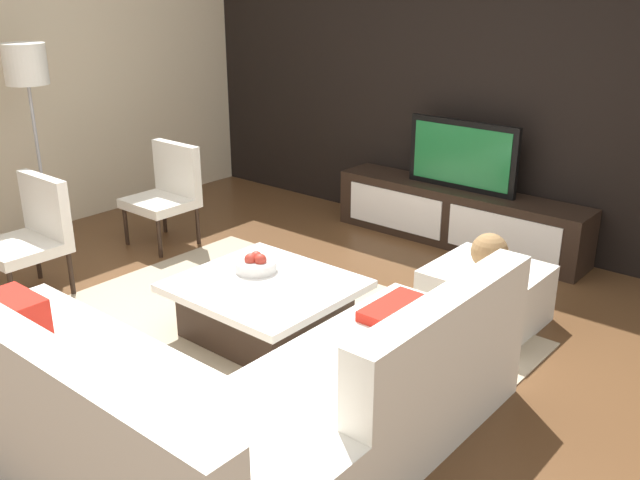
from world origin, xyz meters
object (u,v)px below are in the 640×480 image
ottoman (485,296)px  decorative_ball (489,251)px  accent_chair_near (32,230)px  fruit_bowl (256,264)px  sectional_couch (209,399)px  floor_lamp (27,77)px  television (462,155)px  accent_chair_far (168,188)px  coffee_table (266,307)px  media_console (458,216)px

ottoman → decorative_ball: (0.00, 0.00, 0.32)m
accent_chair_near → fruit_bowl: accent_chair_near is taller
sectional_couch → floor_lamp: bearing=163.2°
sectional_couch → television: bearing=98.8°
accent_chair_near → floor_lamp: 1.34m
floor_lamp → fruit_bowl: bearing=4.2°
ottoman → accent_chair_far: bearing=-172.6°
accent_chair_near → fruit_bowl: 1.74m
coffee_table → ottoman: bearing=47.0°
television → accent_chair_far: television is taller
media_console → ottoman: media_console is taller
coffee_table → fruit_bowl: 0.30m
media_console → floor_lamp: 3.74m
fruit_bowl → television: bearing=82.8°
coffee_table → floor_lamp: size_ratio=0.62×
television → decorative_ball: television is taller
sectional_couch → coffee_table: 1.19m
television → decorative_ball: 1.54m
floor_lamp → ottoman: 3.93m
accent_chair_far → decorative_ball: accent_chair_far is taller
television → sectional_couch: bearing=-81.2°
fruit_bowl → accent_chair_near: bearing=-156.3°
sectional_couch → floor_lamp: size_ratio=1.46×
fruit_bowl → coffee_table: bearing=-29.1°
sectional_couch → fruit_bowl: (-0.79, 1.12, 0.14)m
coffee_table → decorative_ball: 1.51m
accent_chair_far → ottoman: bearing=-2.2°
accent_chair_near → decorative_ball: bearing=28.4°
coffee_table → accent_chair_far: size_ratio=1.23×
accent_chair_near → floor_lamp: size_ratio=0.50×
television → floor_lamp: floor_lamp is taller
floor_lamp → television: bearing=42.0°
sectional_couch → ottoman: bearing=79.4°
ottoman → media_console: bearing=126.7°
accent_chair_near → fruit_bowl: bearing=20.9°
accent_chair_near → fruit_bowl: size_ratio=3.11×
accent_chair_near → accent_chair_far: (-0.10, 1.31, 0.00)m
television → fruit_bowl: 2.25m
accent_chair_near → television: bearing=54.4°
accent_chair_far → fruit_bowl: bearing=-29.4°
television → coffee_table: size_ratio=0.94×
accent_chair_far → decorative_ball: 2.90m
media_console → fruit_bowl: (-0.28, -2.20, 0.18)m
fruit_bowl → accent_chair_far: 1.79m
fruit_bowl → accent_chair_far: size_ratio=0.32×
sectional_couch → accent_chair_far: (-2.48, 1.73, 0.20)m
media_console → fruit_bowl: fruit_bowl is taller
floor_lamp → fruit_bowl: 2.57m
sectional_couch → ottoman: (0.39, 2.10, -0.09)m
television → floor_lamp: bearing=-138.0°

